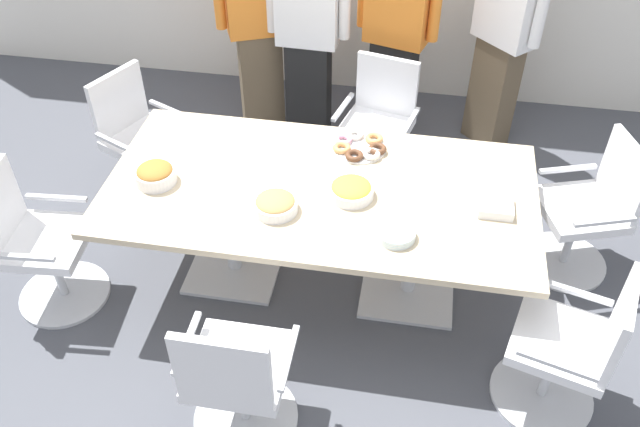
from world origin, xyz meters
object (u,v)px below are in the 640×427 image
(snack_bowl_pretzels, at_px, (155,174))
(office_chair_2, at_px, (142,144))
(office_chair_5, at_px, (569,353))
(napkin_pile, at_px, (495,206))
(snack_bowl_chips_yellow, at_px, (351,190))
(conference_table, at_px, (320,204))
(office_chair_1, at_px, (377,131))
(person_standing_0, at_px, (258,22))
(office_chair_3, at_px, (39,248))
(donut_platter, at_px, (360,146))
(office_chair_4, at_px, (237,382))
(person_standing_1, at_px, (308,33))
(person_standing_3, at_px, (505,30))
(person_standing_2, at_px, (396,30))
(plate_stack, at_px, (396,234))
(snack_bowl_cookies, at_px, (275,204))
(office_chair_0, at_px, (586,215))

(snack_bowl_pretzels, bearing_deg, office_chair_2, 120.12)
(office_chair_5, relative_size, napkin_pile, 4.93)
(snack_bowl_chips_yellow, height_order, napkin_pile, snack_bowl_chips_yellow)
(conference_table, relative_size, snack_bowl_pretzels, 10.55)
(office_chair_1, distance_m, person_standing_0, 1.21)
(office_chair_3, distance_m, donut_platter, 1.96)
(office_chair_4, relative_size, snack_bowl_pretzels, 4.00)
(person_standing_1, bearing_deg, person_standing_3, -169.88)
(person_standing_1, height_order, napkin_pile, person_standing_1)
(office_chair_2, xyz_separation_m, person_standing_2, (1.64, 0.95, 0.52))
(person_standing_3, relative_size, plate_stack, 8.65)
(person_standing_2, height_order, napkin_pile, person_standing_2)
(conference_table, distance_m, plate_stack, 0.58)
(snack_bowl_cookies, xyz_separation_m, napkin_pile, (1.16, 0.21, -0.02))
(office_chair_0, height_order, office_chair_4, same)
(office_chair_5, bearing_deg, plate_stack, 86.54)
(person_standing_0, distance_m, snack_bowl_pretzels, 1.74)
(person_standing_1, relative_size, person_standing_3, 0.96)
(conference_table, bearing_deg, office_chair_5, -25.49)
(plate_stack, bearing_deg, office_chair_0, 33.99)
(office_chair_5, height_order, person_standing_0, person_standing_0)
(snack_bowl_chips_yellow, bearing_deg, snack_bowl_cookies, -153.55)
(person_standing_0, bearing_deg, napkin_pile, 112.71)
(office_chair_0, xyz_separation_m, snack_bowl_pretzels, (-2.49, -0.54, 0.40))
(office_chair_1, height_order, office_chair_3, same)
(person_standing_0, relative_size, napkin_pile, 9.40)
(snack_bowl_pretzels, relative_size, napkin_pile, 1.23)
(office_chair_4, bearing_deg, snack_bowl_cookies, 89.53)
(office_chair_3, distance_m, person_standing_1, 2.36)
(snack_bowl_cookies, bearing_deg, office_chair_0, 20.38)
(snack_bowl_cookies, distance_m, plate_stack, 0.66)
(office_chair_4, bearing_deg, office_chair_3, 153.50)
(office_chair_5, bearing_deg, snack_bowl_pretzels, 92.34)
(office_chair_2, height_order, snack_bowl_chips_yellow, office_chair_2)
(person_standing_1, bearing_deg, person_standing_2, -172.12)
(napkin_pile, bearing_deg, office_chair_3, -171.45)
(plate_stack, distance_m, napkin_pile, 0.59)
(plate_stack, bearing_deg, office_chair_5, -19.07)
(office_chair_0, bearing_deg, donut_platter, 72.80)
(office_chair_0, relative_size, snack_bowl_chips_yellow, 3.66)
(office_chair_3, relative_size, person_standing_0, 0.52)
(donut_platter, bearing_deg, office_chair_5, -41.11)
(snack_bowl_pretzels, xyz_separation_m, plate_stack, (1.36, -0.22, -0.03))
(person_standing_2, distance_m, plate_stack, 1.96)
(office_chair_5, height_order, donut_platter, office_chair_5)
(office_chair_2, relative_size, office_chair_3, 1.00)
(napkin_pile, bearing_deg, person_standing_1, 129.75)
(conference_table, relative_size, snack_bowl_cookies, 10.04)
(conference_table, xyz_separation_m, donut_platter, (0.17, 0.39, 0.15))
(office_chair_1, bearing_deg, office_chair_5, 136.30)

